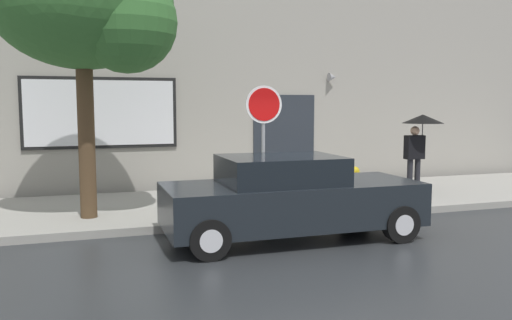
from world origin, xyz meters
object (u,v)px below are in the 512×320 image
at_px(fire_hydrant, 354,185).
at_px(street_tree, 91,6).
at_px(parked_car, 290,198).
at_px(pedestrian_with_umbrella, 420,130).
at_px(stop_sign, 264,123).

distance_m(fire_hydrant, street_tree, 6.61).
distance_m(parked_car, pedestrian_with_umbrella, 5.49).
bearing_deg(pedestrian_with_umbrella, stop_sign, -166.22).
xyz_separation_m(fire_hydrant, street_tree, (-5.54, 0.07, 3.61)).
xyz_separation_m(pedestrian_with_umbrella, stop_sign, (-4.50, -1.10, 0.26)).
distance_m(pedestrian_with_umbrella, stop_sign, 4.64).
bearing_deg(pedestrian_with_umbrella, fire_hydrant, -161.52).
bearing_deg(parked_car, fire_hydrant, 41.00).
bearing_deg(stop_sign, street_tree, 172.37).
bearing_deg(street_tree, pedestrian_with_umbrella, 4.91).
bearing_deg(pedestrian_with_umbrella, parked_car, -148.56).
xyz_separation_m(parked_car, stop_sign, (0.11, 1.71, 1.24)).
bearing_deg(fire_hydrant, parked_car, -139.00).
xyz_separation_m(parked_car, street_tree, (-3.15, 2.15, 3.44)).
relative_size(parked_car, stop_sign, 1.72).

